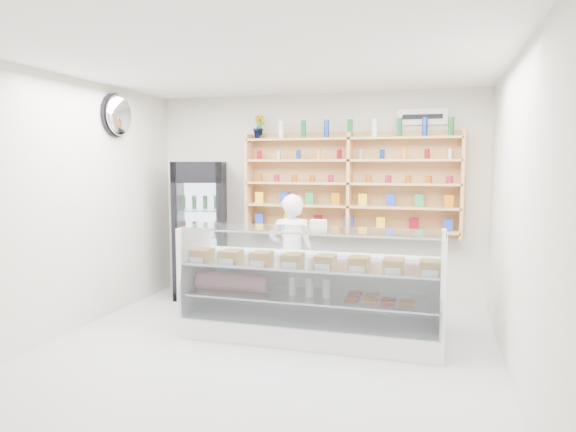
% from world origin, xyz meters
% --- Properties ---
extents(room, '(5.00, 5.00, 5.00)m').
position_xyz_m(room, '(0.00, 0.00, 1.40)').
color(room, '#AFAFB4').
rests_on(room, ground).
extents(display_counter, '(2.72, 0.81, 1.19)m').
position_xyz_m(display_counter, '(0.35, 0.83, 0.33)').
color(display_counter, white).
rests_on(display_counter, floor).
extents(shop_worker, '(0.62, 0.49, 1.49)m').
position_xyz_m(shop_worker, '(-0.08, 1.60, 0.75)').
color(shop_worker, silver).
rests_on(shop_worker, floor).
extents(drinks_cooler, '(0.84, 0.83, 1.88)m').
position_xyz_m(drinks_cooler, '(-1.56, 2.14, 0.95)').
color(drinks_cooler, black).
rests_on(drinks_cooler, floor).
extents(wall_shelving, '(2.84, 0.28, 1.33)m').
position_xyz_m(wall_shelving, '(0.50, 2.34, 1.59)').
color(wall_shelving, tan).
rests_on(wall_shelving, back_wall).
extents(potted_plant, '(0.20, 0.17, 0.32)m').
position_xyz_m(potted_plant, '(-0.75, 2.34, 2.35)').
color(potted_plant, '#1E6626').
rests_on(potted_plant, wall_shelving).
extents(security_mirror, '(0.15, 0.50, 0.50)m').
position_xyz_m(security_mirror, '(-2.17, 1.20, 2.45)').
color(security_mirror, silver).
rests_on(security_mirror, left_wall).
extents(wall_sign, '(0.62, 0.03, 0.20)m').
position_xyz_m(wall_sign, '(1.40, 2.47, 2.45)').
color(wall_sign, white).
rests_on(wall_sign, back_wall).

